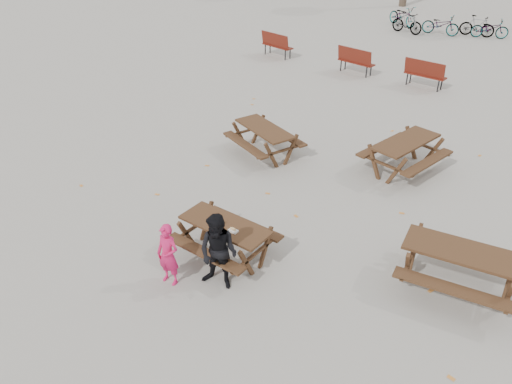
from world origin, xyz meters
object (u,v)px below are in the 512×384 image
Objects in this scene: adult at (218,252)px; picnic_table_east at (459,270)px; main_picnic_table at (225,232)px; soda_bottle at (219,223)px; picnic_table_north at (264,141)px; food_tray at (233,231)px; picnic_table_far at (404,156)px; child at (168,255)px.

adult is 0.76× the size of picnic_table_east.
soda_bottle is at bearing -104.75° from main_picnic_table.
food_tray is at bearing -41.22° from picnic_table_north.
main_picnic_table is 0.91× the size of picnic_table_far.
food_tray is (0.29, -0.10, 0.21)m from main_picnic_table.
main_picnic_table is at bearing -164.67° from picnic_table_east.
main_picnic_table is at bearing 109.96° from adult.
soda_bottle is 0.09× the size of picnic_table_north.
adult is 0.81× the size of picnic_table_north.
main_picnic_table is 0.37m from food_tray.
child is 0.82× the size of adult.
child reaches higher than food_tray.
food_tray is at bearing -18.40° from main_picnic_table.
food_tray is at bearing 4.61° from soda_bottle.
main_picnic_table is 1.24m from child.
picnic_table_far is (1.73, 6.63, -0.20)m from child.
picnic_table_east is at bearing 23.20° from adult.
soda_bottle reaches higher than picnic_table_far.
adult is 0.77× the size of picnic_table_far.
adult is at bearing -74.73° from food_tray.
food_tray is 1.27m from child.
main_picnic_table is 0.90× the size of picnic_table_east.
food_tray is 0.10× the size of picnic_table_north.
adult is (0.49, -0.60, -0.09)m from soda_bottle.
picnic_table_north is at bearing 118.83° from food_tray.
adult is 4.30m from picnic_table_east.
child is at bearing -52.53° from picnic_table_north.
adult is at bearing -42.84° from picnic_table_north.
main_picnic_table is 0.97× the size of picnic_table_north.
picnic_table_far is at bearing 68.28° from child.
soda_bottle reaches higher than picnic_table_east.
main_picnic_table is 4.33m from picnic_table_east.
food_tray is at bearing 179.77° from picnic_table_far.
picnic_table_far reaches higher than food_tray.
soda_bottle is 0.09× the size of picnic_table_far.
food_tray is 0.09× the size of picnic_table_east.
child is 0.67× the size of picnic_table_north.
picnic_table_north is (-1.95, 4.15, -0.45)m from soda_bottle.
soda_bottle is 0.14× the size of child.
child reaches higher than picnic_table_east.
adult is at bearing -50.70° from soda_bottle.
picnic_table_east reaches higher than picnic_table_far.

